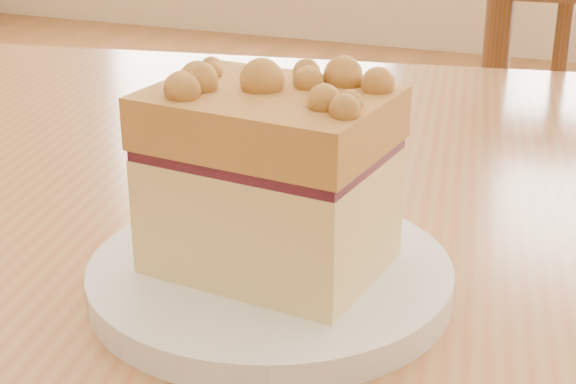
% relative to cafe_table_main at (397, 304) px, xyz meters
% --- Properties ---
extents(cafe_table_main, '(1.45, 1.09, 0.75)m').
position_rel_cafe_table_main_xyz_m(cafe_table_main, '(0.00, 0.00, 0.00)').
color(cafe_table_main, '#A57540').
rests_on(cafe_table_main, ground).
extents(plate, '(0.22, 0.22, 0.02)m').
position_rel_cafe_table_main_xyz_m(plate, '(-0.04, -0.16, 0.10)').
color(plate, white).
rests_on(plate, cafe_table_main).
extents(cake_slice, '(0.15, 0.12, 0.13)m').
position_rel_cafe_table_main_xyz_m(cake_slice, '(-0.04, -0.16, 0.17)').
color(cake_slice, '#FFE490').
rests_on(cake_slice, plate).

